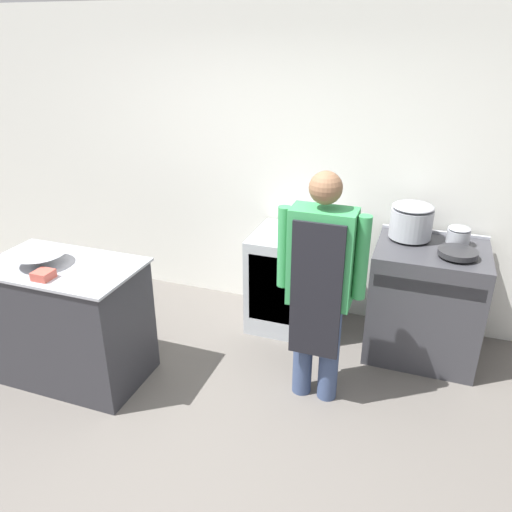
{
  "coord_description": "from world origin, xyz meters",
  "views": [
    {
      "loc": [
        1.21,
        -1.99,
        2.44
      ],
      "look_at": [
        0.07,
        1.2,
        0.92
      ],
      "focal_mm": 35.0,
      "sensor_mm": 36.0,
      "label": 1
    }
  ],
  "objects": [
    {
      "name": "mixing_bowl",
      "position": [
        -1.31,
        0.51,
        0.98
      ],
      "size": [
        0.38,
        0.38,
        0.09
      ],
      "color": "#9EA0A8",
      "rests_on": "prep_counter"
    },
    {
      "name": "ground_plane",
      "position": [
        0.0,
        0.0,
        0.0
      ],
      "size": [
        14.0,
        14.0,
        0.0
      ],
      "primitive_type": "plane",
      "color": "#5B5651"
    },
    {
      "name": "plastic_tub",
      "position": [
        -1.13,
        0.34,
        0.97
      ],
      "size": [
        0.12,
        0.12,
        0.06
      ],
      "color": "#B24C3F",
      "rests_on": "prep_counter"
    },
    {
      "name": "prep_counter",
      "position": [
        -1.17,
        0.55,
        0.47
      ],
      "size": [
        1.11,
        0.66,
        0.94
      ],
      "color": "#2D2D33",
      "rests_on": "ground_plane"
    },
    {
      "name": "saute_pan",
      "position": [
        1.48,
        1.65,
        0.97
      ],
      "size": [
        0.28,
        0.28,
        0.04
      ],
      "color": "#262628",
      "rests_on": "stove"
    },
    {
      "name": "stock_pot",
      "position": [
        1.12,
        1.9,
        1.1
      ],
      "size": [
        0.33,
        0.33,
        0.28
      ],
      "color": "#9EA0A8",
      "rests_on": "stove"
    },
    {
      "name": "fridge_unit",
      "position": [
        0.19,
        1.83,
        0.44
      ],
      "size": [
        0.71,
        0.65,
        0.87
      ],
      "color": "#A8ADB2",
      "rests_on": "ground_plane"
    },
    {
      "name": "wall_back",
      "position": [
        0.0,
        2.2,
        1.35
      ],
      "size": [
        8.0,
        0.05,
        2.7
      ],
      "color": "silver",
      "rests_on": "ground_plane"
    },
    {
      "name": "person_cook",
      "position": [
        0.61,
        0.93,
        0.95
      ],
      "size": [
        0.6,
        0.24,
        1.68
      ],
      "color": "#38476B",
      "rests_on": "ground_plane"
    },
    {
      "name": "sauce_pot",
      "position": [
        1.48,
        1.9,
        1.02
      ],
      "size": [
        0.17,
        0.17,
        0.13
      ],
      "color": "#9EA0A8",
      "rests_on": "stove"
    },
    {
      "name": "stove",
      "position": [
        1.31,
        1.77,
        0.47
      ],
      "size": [
        0.84,
        0.71,
        0.95
      ],
      "color": "#38383D",
      "rests_on": "ground_plane"
    }
  ]
}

